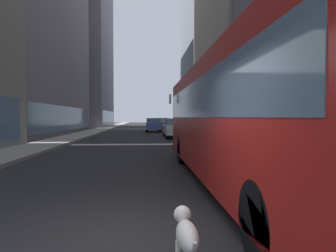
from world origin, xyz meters
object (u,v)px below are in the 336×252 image
car_white_van (175,128)px  pedestrian_with_handbag (267,133)px  car_grey_wagon (162,123)px  car_blue_hatchback (153,125)px  dalmatian_dog (186,235)px  transit_bus (243,115)px

car_white_van → pedestrian_with_handbag: (3.08, -11.58, 0.19)m
car_grey_wagon → pedestrian_with_handbag: pedestrian_with_handbag is taller
car_white_van → car_grey_wagon: size_ratio=1.08×
car_blue_hatchback → car_grey_wagon: (1.60, 9.98, 0.00)m
car_white_van → pedestrian_with_handbag: 11.98m
car_blue_hatchback → car_grey_wagon: same height
car_grey_wagon → dalmatian_dog: car_grey_wagon is taller
car_white_van → car_blue_hatchback: 10.37m
car_grey_wagon → dalmatian_dog: (-2.08, -41.99, -0.31)m
car_white_van → dalmatian_dog: 21.87m
car_blue_hatchback → transit_bus: bearing=-86.7°
car_grey_wagon → car_blue_hatchback: bearing=-99.1°
car_grey_wagon → dalmatian_dog: 42.04m
transit_bus → car_white_van: (0.00, 17.30, -0.95)m
car_white_van → pedestrian_with_handbag: size_ratio=2.78×
pedestrian_with_handbag → car_grey_wagon: bearing=95.5°
transit_bus → car_white_van: 17.33m
dalmatian_dog → pedestrian_with_handbag: 11.43m
transit_bus → dalmatian_dog: size_ratio=11.98×
car_white_van → pedestrian_with_handbag: pedestrian_with_handbag is taller
car_blue_hatchback → pedestrian_with_handbag: pedestrian_with_handbag is taller
transit_bus → car_blue_hatchback: size_ratio=2.94×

